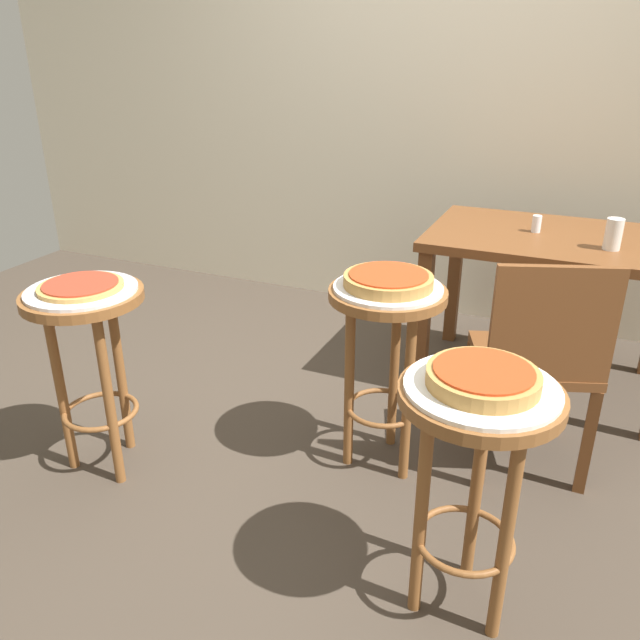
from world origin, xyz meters
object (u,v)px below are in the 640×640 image
object	(u,v)px
dining_table	(552,259)
pizza_leftside	(388,280)
cup_near_edge	(613,234)
serving_plate_leftside	(388,288)
pizza_middle	(81,286)
stool_foreground	(475,450)
wooden_chair	(537,359)
stool_leftside	(386,336)
serving_plate_middle	(81,290)
pizza_foreground	(483,378)
stool_middle	(89,339)
condiment_shaker	(536,224)
serving_plate_foreground	(482,388)

from	to	relation	value
dining_table	pizza_leftside	bearing A→B (deg)	-117.95
pizza_leftside	cup_near_edge	xyz separation A→B (m)	(0.69, 0.76, 0.04)
cup_near_edge	serving_plate_leftside	bearing A→B (deg)	-132.41
pizza_middle	cup_near_edge	bearing A→B (deg)	36.21
stool_foreground	cup_near_edge	xyz separation A→B (m)	(0.26, 1.32, 0.26)
wooden_chair	stool_leftside	bearing A→B (deg)	-162.26
serving_plate_middle	serving_plate_leftside	bearing A→B (deg)	25.10
dining_table	cup_near_edge	world-z (taller)	cup_near_edge
pizza_foreground	stool_middle	size ratio (longest dim) A/B	0.39
pizza_middle	condiment_shaker	distance (m)	1.89
serving_plate_foreground	pizza_leftside	bearing A→B (deg)	127.10
pizza_middle	pizza_foreground	bearing A→B (deg)	-5.02
serving_plate_middle	stool_leftside	size ratio (longest dim) A/B	0.53
stool_middle	pizza_foreground	bearing A→B (deg)	-5.02
serving_plate_middle	pizza_middle	xyz separation A→B (m)	(-0.00, -0.00, 0.02)
serving_plate_foreground	pizza_foreground	world-z (taller)	pizza_foreground
stool_middle	serving_plate_leftside	bearing A→B (deg)	25.10
serving_plate_foreground	pizza_middle	distance (m)	1.38
cup_near_edge	wooden_chair	bearing A→B (deg)	-107.07
stool_foreground	pizza_leftside	size ratio (longest dim) A/B	2.29
pizza_foreground	pizza_leftside	world-z (taller)	same
serving_plate_leftside	serving_plate_foreground	bearing A→B (deg)	-52.90
serving_plate_foreground	pizza_foreground	distance (m)	0.03
serving_plate_leftside	wooden_chair	world-z (taller)	wooden_chair
pizza_leftside	condiment_shaker	bearing A→B (deg)	66.94
serving_plate_foreground	serving_plate_leftside	distance (m)	0.71
pizza_leftside	stool_foreground	bearing A→B (deg)	-52.90
stool_foreground	dining_table	distance (m)	1.45
stool_foreground	serving_plate_middle	world-z (taller)	serving_plate_middle
stool_foreground	stool_leftside	xyz separation A→B (m)	(-0.43, 0.56, 0.00)
serving_plate_middle	cup_near_edge	size ratio (longest dim) A/B	2.96
pizza_middle	wooden_chair	xyz separation A→B (m)	(1.46, 0.61, -0.26)
pizza_leftside	dining_table	bearing A→B (deg)	62.05
serving_plate_middle	condiment_shaker	bearing A→B (deg)	45.25
stool_middle	pizza_middle	distance (m)	0.20
serving_plate_foreground	serving_plate_middle	distance (m)	1.38
stool_middle	wooden_chair	size ratio (longest dim) A/B	0.83
pizza_leftside	wooden_chair	xyz separation A→B (m)	(0.51, 0.16, -0.27)
condiment_shaker	wooden_chair	distance (m)	0.80
serving_plate_foreground	pizza_middle	world-z (taller)	pizza_middle
pizza_leftside	dining_table	distance (m)	1.01
stool_middle	wooden_chair	xyz separation A→B (m)	(1.46, 0.61, -0.06)
stool_middle	stool_leftside	distance (m)	1.05
cup_near_edge	wooden_chair	size ratio (longest dim) A/B	0.15
condiment_shaker	wooden_chair	size ratio (longest dim) A/B	0.09
serving_plate_middle	condiment_shaker	world-z (taller)	condiment_shaker
pizza_middle	wooden_chair	size ratio (longest dim) A/B	0.33
serving_plate_foreground	serving_plate_leftside	xyz separation A→B (m)	(-0.43, 0.56, 0.00)
stool_middle	stool_foreground	bearing A→B (deg)	-5.02
serving_plate_middle	pizza_middle	bearing A→B (deg)	-135.00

